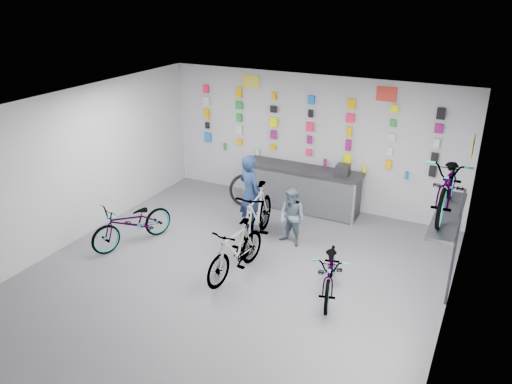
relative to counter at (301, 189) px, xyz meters
The scene contains 21 objects.
floor 3.57m from the counter, 90.00° to the right, with size 8.00×8.00×0.00m, color #4D4D52.
ceiling 4.34m from the counter, 90.00° to the right, with size 8.00×8.00×0.00m, color white.
wall_back 1.11m from the counter, 90.00° to the left, with size 7.00×7.00×0.00m, color silver.
wall_front 7.61m from the counter, 90.00° to the right, with size 7.00×7.00×0.00m, color silver.
wall_left 5.08m from the counter, 134.67° to the right, with size 8.00×8.00×0.00m, color silver.
wall_right 5.08m from the counter, 45.33° to the right, with size 8.00×8.00×0.00m, color silver.
counter is the anchor object (origin of this frame).
merch_wall 1.38m from the counter, 94.00° to the left, with size 5.56×0.08×1.57m.
wall_bracket 4.18m from the counter, 35.12° to the right, with size 0.39×1.90×2.00m.
sign_left 2.73m from the counter, 163.67° to the left, with size 0.42×0.02×0.30m, color yellow.
sign_right 2.78m from the counter, 15.36° to the left, with size 0.42×0.02×0.30m, color red.
sign_side 4.72m from the counter, 33.92° to the right, with size 0.02×0.40×0.30m, color yellow.
bike_left 3.84m from the counter, 127.65° to the right, with size 0.61×1.74×0.91m, color gray.
bike_center 3.11m from the counter, 89.73° to the right, with size 0.46×1.64×0.98m, color gray.
bike_right 3.37m from the counter, 59.75° to the right, with size 0.58×1.67×0.88m, color gray.
bike_service 1.89m from the counter, 96.09° to the right, with size 0.55×1.95×1.17m, color gray.
bike_wall 4.30m from the counter, 35.76° to the right, with size 0.63×1.80×0.95m, color gray.
clerk 1.61m from the counter, 110.54° to the right, with size 0.61×0.40×1.66m, color navy.
customer 1.71m from the counter, 74.47° to the right, with size 0.57×0.45×1.18m, color #505E6E.
spare_wheel 1.31m from the counter, 163.49° to the right, with size 0.80×0.45×0.75m.
register 1.12m from the counter, ahead, with size 0.28×0.30×0.22m, color black.
Camera 1 is at (3.77, -6.24, 4.82)m, focal length 35.00 mm.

